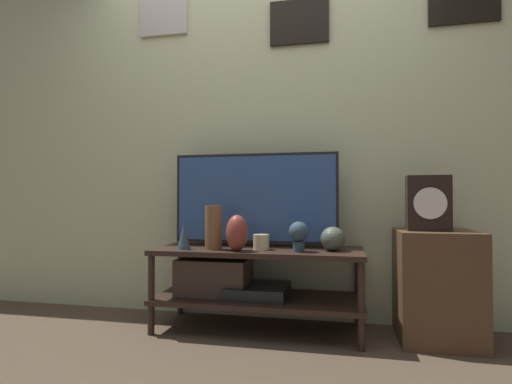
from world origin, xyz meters
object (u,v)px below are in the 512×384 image
vase_urn_stoneware (237,233)px  vase_round_glass (333,239)px  mantel_clock (428,203)px  vase_slim_bronze (184,236)px  decorative_bust (299,234)px  television (255,198)px  candle_jar (261,242)px  vase_tall_ceramic (214,227)px

vase_urn_stoneware → vase_round_glass: vase_urn_stoneware is taller
vase_urn_stoneware → mantel_clock: (1.08, 0.14, 0.18)m
vase_slim_bronze → decorative_bust: bearing=3.3°
decorative_bust → mantel_clock: size_ratio=0.56×
decorative_bust → vase_slim_bronze: bearing=-176.7°
television → vase_slim_bronze: television is taller
vase_urn_stoneware → vase_slim_bronze: 0.34m
television → decorative_bust: television is taller
vase_round_glass → mantel_clock: 0.57m
candle_jar → television: bearing=114.6°
television → mantel_clock: (1.03, -0.12, -0.03)m
vase_urn_stoneware → vase_round_glass: 0.57m
vase_round_glass → vase_urn_stoneware: bearing=-167.2°
vase_round_glass → decorative_bust: size_ratio=0.82×
vase_tall_ceramic → vase_urn_stoneware: (0.16, -0.05, -0.03)m
vase_urn_stoneware → mantel_clock: bearing=7.3°
candle_jar → mantel_clock: (0.95, 0.04, 0.24)m
vase_urn_stoneware → candle_jar: 0.17m
vase_tall_ceramic → decorative_bust: (0.52, -0.00, -0.03)m
vase_urn_stoneware → decorative_bust: (0.36, 0.05, -0.00)m
vase_round_glass → mantel_clock: size_ratio=0.45×
candle_jar → vase_round_glass: bearing=3.6°
vase_slim_bronze → mantel_clock: bearing=5.3°
vase_round_glass → television: bearing=164.5°
vase_urn_stoneware → mantel_clock: mantel_clock is taller
candle_jar → mantel_clock: bearing=2.5°
mantel_clock → candle_jar: bearing=-177.5°
candle_jar → vase_tall_ceramic: bearing=-170.6°
candle_jar → decorative_bust: decorative_bust is taller
television → vase_round_glass: size_ratio=7.52×
television → decorative_bust: (0.31, -0.22, -0.21)m
vase_slim_bronze → decorative_bust: 0.69m
vase_urn_stoneware → vase_slim_bronze: bearing=178.7°
candle_jar → decorative_bust: 0.24m
vase_tall_ceramic → mantel_clock: 1.25m
vase_tall_ceramic → vase_slim_bronze: bearing=-166.3°
vase_slim_bronze → television: bearing=33.6°
candle_jar → vase_urn_stoneware: bearing=-142.2°
vase_tall_ceramic → vase_round_glass: size_ratio=1.86×
vase_slim_bronze → vase_round_glass: (0.88, 0.12, -0.01)m
vase_round_glass → decorative_bust: 0.21m
vase_slim_bronze → candle_jar: vase_slim_bronze is taller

